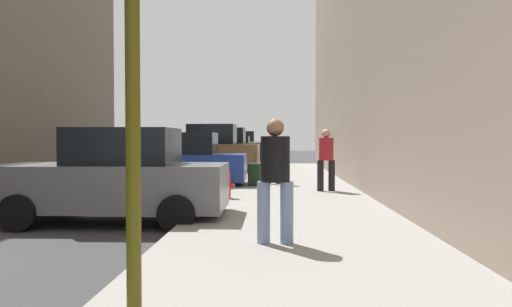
% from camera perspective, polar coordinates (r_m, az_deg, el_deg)
% --- Properties ---
extents(sidewalk, '(4.00, 40.00, 0.15)m').
position_cam_1_polar(sidewalk, '(9.64, 4.36, -7.34)').
color(sidewalk, gray).
rests_on(sidewalk, ground_plane).
extents(parked_gray_coupe, '(4.21, 2.08, 1.79)m').
position_cam_1_polar(parked_gray_coupe, '(9.75, -15.69, -2.71)').
color(parked_gray_coupe, slate).
rests_on(parked_gray_coupe, ground_plane).
extents(parked_blue_sedan, '(4.21, 2.07, 1.79)m').
position_cam_1_polar(parked_blue_sedan, '(15.98, -8.58, -0.99)').
color(parked_blue_sedan, navy).
rests_on(parked_blue_sedan, ground_plane).
extents(parked_bronze_suv, '(4.65, 2.16, 2.25)m').
position_cam_1_polar(parked_bronze_suv, '(22.52, -5.42, 0.25)').
color(parked_bronze_suv, brown).
rests_on(parked_bronze_suv, ground_plane).
extents(parked_black_suv, '(4.66, 2.19, 2.25)m').
position_cam_1_polar(parked_black_suv, '(29.29, -3.64, 0.57)').
color(parked_black_suv, black).
rests_on(parked_black_suv, ground_plane).
extents(parked_dark_green_sedan, '(4.22, 2.09, 1.79)m').
position_cam_1_polar(parked_dark_green_sedan, '(36.03, -2.54, 0.48)').
color(parked_dark_green_sedan, '#193828').
rests_on(parked_dark_green_sedan, ground_plane).
extents(parked_white_van, '(4.64, 2.15, 2.25)m').
position_cam_1_polar(parked_white_van, '(42.21, -1.84, 0.90)').
color(parked_white_van, silver).
rests_on(parked_white_van, ground_plane).
extents(fire_hydrant, '(0.42, 0.22, 0.70)m').
position_cam_1_polar(fire_hydrant, '(12.15, -3.43, -3.47)').
color(fire_hydrant, red).
rests_on(fire_hydrant, sidewalk).
extents(pedestrian_in_tan_coat, '(0.53, 0.48, 1.71)m').
position_cam_1_polar(pedestrian_in_tan_coat, '(15.98, 1.98, -0.06)').
color(pedestrian_in_tan_coat, black).
rests_on(pedestrian_in_tan_coat, sidewalk).
extents(pedestrian_in_red_jacket, '(0.52, 0.47, 1.71)m').
position_cam_1_polar(pedestrian_in_red_jacket, '(13.87, 8.02, -0.33)').
color(pedestrian_in_red_jacket, black).
rests_on(pedestrian_in_red_jacket, sidewalk).
extents(pedestrian_in_jeans, '(0.51, 0.42, 1.71)m').
position_cam_1_polar(pedestrian_in_jeans, '(6.82, 2.21, -2.35)').
color(pedestrian_in_jeans, '#728CB2').
rests_on(pedestrian_in_jeans, sidewalk).
extents(rolling_suitcase, '(0.44, 0.61, 1.04)m').
position_cam_1_polar(rolling_suitcase, '(15.44, -0.09, -2.40)').
color(rolling_suitcase, black).
rests_on(rolling_suitcase, sidewalk).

